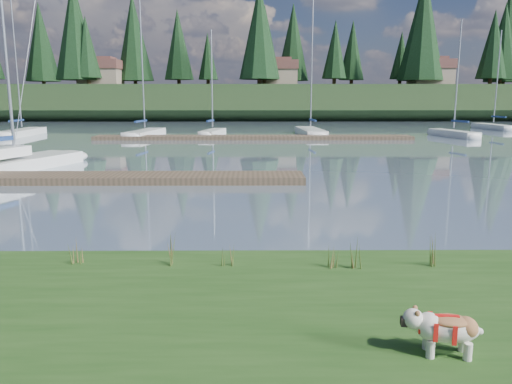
{
  "coord_description": "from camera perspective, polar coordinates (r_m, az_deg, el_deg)",
  "views": [
    {
      "loc": [
        1.9,
        -11.18,
        3.39
      ],
      "look_at": [
        1.98,
        -0.5,
        1.36
      ],
      "focal_mm": 35.0,
      "sensor_mm": 36.0,
      "label": 1
    }
  ],
  "objects": [
    {
      "name": "weed_1",
      "position": [
        9.24,
        -3.22,
        -7.33
      ],
      "size": [
        0.17,
        0.14,
        0.41
      ],
      "color": "#475B23",
      "rests_on": "bank"
    },
    {
      "name": "weed_0",
      "position": [
        9.34,
        -9.85,
        -6.75
      ],
      "size": [
        0.17,
        0.14,
        0.61
      ],
      "color": "#475B23",
      "rests_on": "bank"
    },
    {
      "name": "weed_3",
      "position": [
        9.88,
        -19.87,
        -6.52
      ],
      "size": [
        0.17,
        0.14,
        0.51
      ],
      "color": "#475B23",
      "rests_on": "bank"
    },
    {
      "name": "mud_lip",
      "position": [
        10.31,
        -11.15,
        -8.24
      ],
      "size": [
        60.0,
        0.5,
        0.14
      ],
      "primitive_type": "cube",
      "color": "#33281C",
      "rests_on": "ground"
    },
    {
      "name": "conifer_7",
      "position": [
        91.86,
        26.42,
        15.17
      ],
      "size": [
        5.28,
        5.28,
        13.2
      ],
      "color": "#382619",
      "rests_on": "ridge"
    },
    {
      "name": "conifer_4",
      "position": [
        77.79,
        0.38,
        17.92
      ],
      "size": [
        6.16,
        6.16,
        15.1
      ],
      "color": "#382619",
      "rests_on": "ridge"
    },
    {
      "name": "sailboat_bg_1",
      "position": [
        45.97,
        -12.28,
        6.69
      ],
      "size": [
        2.56,
        8.32,
        12.19
      ],
      "rotation": [
        0.0,
        0.0,
        1.45
      ],
      "color": "white",
      "rests_on": "ground"
    },
    {
      "name": "weed_2",
      "position": [
        9.18,
        11.23,
        -7.17
      ],
      "size": [
        0.17,
        0.14,
        0.59
      ],
      "color": "#475B23",
      "rests_on": "bank"
    },
    {
      "name": "conifer_2",
      "position": [
        84.23,
        -19.98,
        17.05
      ],
      "size": [
        6.6,
        6.6,
        16.05
      ],
      "color": "#382619",
      "rests_on": "ridge"
    },
    {
      "name": "dock_far",
      "position": [
        41.3,
        -0.31,
        6.25
      ],
      "size": [
        26.0,
        2.2,
        0.3
      ],
      "primitive_type": "cube",
      "color": "#4C3D2C",
      "rests_on": "ground"
    },
    {
      "name": "weed_5",
      "position": [
        9.71,
        19.25,
        -6.52
      ],
      "size": [
        0.17,
        0.14,
        0.61
      ],
      "color": "#475B23",
      "rests_on": "bank"
    },
    {
      "name": "ridge",
      "position": [
        84.2,
        -1.77,
        10.14
      ],
      "size": [
        200.0,
        20.0,
        5.0
      ],
      "primitive_type": "cube",
      "color": "black",
      "rests_on": "ground"
    },
    {
      "name": "house_1",
      "position": [
        82.37,
        2.47,
        13.47
      ],
      "size": [
        6.3,
        5.3,
        4.65
      ],
      "color": "gray",
      "rests_on": "ridge"
    },
    {
      "name": "house_2",
      "position": [
        85.05,
        19.34,
        12.81
      ],
      "size": [
        6.3,
        5.3,
        4.65
      ],
      "color": "gray",
      "rests_on": "ridge"
    },
    {
      "name": "sailboat_bg_3",
      "position": [
        47.29,
        6.08,
        6.97
      ],
      "size": [
        2.22,
        9.11,
        13.16
      ],
      "rotation": [
        0.0,
        0.0,
        1.62
      ],
      "color": "white",
      "rests_on": "ground"
    },
    {
      "name": "sailboat_bg_5",
      "position": [
        60.12,
        25.17,
        6.82
      ],
      "size": [
        2.04,
        7.31,
        10.39
      ],
      "rotation": [
        0.0,
        0.0,
        1.66
      ],
      "color": "white",
      "rests_on": "ground"
    },
    {
      "name": "ground",
      "position": [
        41.36,
        -3.1,
        6.03
      ],
      "size": [
        200.0,
        200.0,
        0.0
      ],
      "primitive_type": "plane",
      "color": "gray",
      "rests_on": "ground"
    },
    {
      "name": "sailboat_bg_0",
      "position": [
        50.62,
        -24.84,
        6.29
      ],
      "size": [
        1.97,
        8.43,
        12.09
      ],
      "rotation": [
        0.0,
        0.0,
        1.61
      ],
      "color": "white",
      "rests_on": "ground"
    },
    {
      "name": "bulldog",
      "position": [
        6.56,
        20.87,
        -14.24
      ],
      "size": [
        0.94,
        0.46,
        0.56
      ],
      "rotation": [
        0.0,
        0.0,
        3.01
      ],
      "color": "silver",
      "rests_on": "bank"
    },
    {
      "name": "dock_near",
      "position": [
        21.27,
        -16.55,
        1.54
      ],
      "size": [
        16.0,
        2.0,
        0.3
      ],
      "primitive_type": "cube",
      "color": "#4C3D2C",
      "rests_on": "ground"
    },
    {
      "name": "conifer_3",
      "position": [
        84.44,
        -8.91,
        16.3
      ],
      "size": [
        4.84,
        4.84,
        12.25
      ],
      "color": "#382619",
      "rests_on": "ridge"
    },
    {
      "name": "sailboat_bg_4",
      "position": [
        47.49,
        21.24,
        6.33
      ],
      "size": [
        2.65,
        6.76,
        9.93
      ],
      "rotation": [
        0.0,
        0.0,
        1.78
      ],
      "color": "white",
      "rests_on": "ground"
    },
    {
      "name": "conifer_6",
      "position": [
        84.04,
        18.53,
        17.47
      ],
      "size": [
        7.04,
        7.04,
        17.0
      ],
      "color": "#382619",
      "rests_on": "ridge"
    },
    {
      "name": "weed_4",
      "position": [
        9.22,
        8.93,
        -7.48
      ],
      "size": [
        0.17,
        0.14,
        0.42
      ],
      "color": "#475B23",
      "rests_on": "bank"
    },
    {
      "name": "house_0",
      "position": [
        84.71,
        -17.29,
        12.93
      ],
      "size": [
        6.3,
        5.3,
        4.65
      ],
      "color": "gray",
      "rests_on": "ridge"
    },
    {
      "name": "sailboat_main",
      "position": [
        26.06,
        -25.89,
        3.13
      ],
      "size": [
        5.03,
        10.39,
        14.62
      ],
      "rotation": [
        0.0,
        0.0,
        1.26
      ],
      "color": "white",
      "rests_on": "ground"
    },
    {
      "name": "sailboat_bg_2",
      "position": [
        45.42,
        -4.8,
        6.86
      ],
      "size": [
        2.23,
        6.13,
        9.25
      ],
      "rotation": [
        0.0,
        0.0,
        1.39
      ],
      "color": "white",
      "rests_on": "ground"
    },
    {
      "name": "conifer_5",
      "position": [
        82.56,
        9.03,
        15.79
      ],
      "size": [
        3.96,
        3.96,
        10.35
      ],
      "color": "#382619",
      "rests_on": "ridge"
    }
  ]
}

